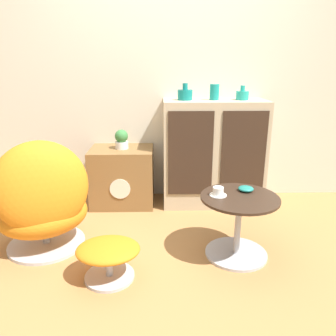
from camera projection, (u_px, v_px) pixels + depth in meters
The scene contains 13 objects.
ground_plane at pixel (176, 270), 2.23m from camera, with size 12.00×12.00×0.00m, color #A87542.
wall_back at pixel (171, 68), 3.17m from camera, with size 6.40×0.06×2.60m.
sideboard at pixel (213, 153), 3.18m from camera, with size 0.96×0.44×1.02m.
tv_console at pixel (123, 176), 3.22m from camera, with size 0.60×0.46×0.56m.
egg_chair at pixel (43, 202), 2.37m from camera, with size 0.85×0.82×0.87m.
ottoman at pixel (108, 254), 2.09m from camera, with size 0.41×0.35×0.25m.
coffee_table at pixel (238, 223), 2.33m from camera, with size 0.55×0.55×0.46m.
vase_leftmost at pixel (185, 94), 3.01m from camera, with size 0.14×0.14×0.15m.
vase_inner_left at pixel (214, 92), 3.01m from camera, with size 0.09×0.09×0.14m.
vase_inner_right at pixel (242, 95), 3.02m from camera, with size 0.12×0.12×0.13m.
potted_plant at pixel (122, 139), 3.11m from camera, with size 0.12×0.12×0.18m.
teacup at pixel (218, 192), 2.28m from camera, with size 0.12×0.12×0.06m.
bowl at pixel (246, 189), 2.36m from camera, with size 0.11×0.11×0.04m.
Camera 1 is at (-0.10, -1.91, 1.34)m, focal length 35.00 mm.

